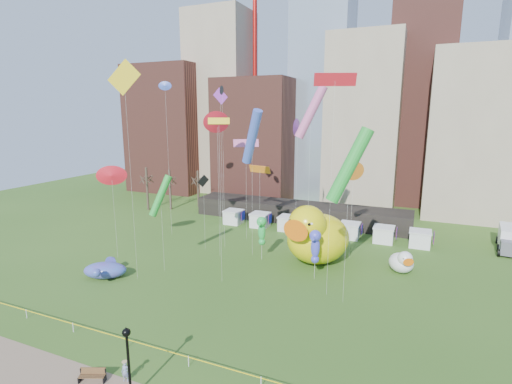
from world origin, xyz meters
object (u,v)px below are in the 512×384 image
at_px(big_duck, 316,235).
at_px(box_truck, 511,239).
at_px(woman, 125,372).
at_px(seahorse_green, 262,229).
at_px(small_duck, 402,262).
at_px(lamppost, 128,356).
at_px(park_bench, 92,375).
at_px(seahorse_purple, 315,244).
at_px(whale_inflatable, 106,269).

distance_m(big_duck, box_truck, 28.63).
bearing_deg(woman, seahorse_green, 73.55).
bearing_deg(seahorse_green, small_duck, 6.15).
bearing_deg(seahorse_green, box_truck, 25.83).
bearing_deg(lamppost, park_bench, 174.86).
bearing_deg(seahorse_purple, big_duck, 105.61).
bearing_deg(whale_inflatable, woman, -66.40).
height_order(big_duck, small_duck, big_duck).
relative_size(seahorse_purple, whale_inflatable, 0.98).
relative_size(seahorse_green, box_truck, 0.75).
xyz_separation_m(lamppost, box_truck, (29.41, 43.90, -1.68)).
xyz_separation_m(big_duck, seahorse_purple, (1.16, -4.86, 0.62)).
bearing_deg(big_duck, park_bench, -92.16).
bearing_deg(woman, small_duck, 42.40).
height_order(whale_inflatable, woman, whale_inflatable).
xyz_separation_m(small_duck, lamppost, (-15.78, -29.63, 1.95)).
height_order(seahorse_green, woman, seahorse_green).
height_order(seahorse_green, park_bench, seahorse_green).
bearing_deg(box_truck, seahorse_green, -144.57).
bearing_deg(seahorse_purple, box_truck, 43.58).
xyz_separation_m(lamppost, woman, (-1.57, 1.26, -2.54)).
distance_m(seahorse_green, lamppost, 26.86).
relative_size(small_duck, box_truck, 0.55).
height_order(seahorse_purple, box_truck, seahorse_purple).
height_order(small_duck, woman, small_duck).
distance_m(whale_inflatable, woman, 19.72).
bearing_deg(park_bench, seahorse_green, 62.54).
xyz_separation_m(seahorse_purple, woman, (-8.06, -22.43, -3.53)).
bearing_deg(small_duck, box_truck, 21.94).
bearing_deg(small_duck, lamppost, -142.41).
relative_size(big_duck, woman, 7.45).
bearing_deg(woman, seahorse_purple, 54.08).
relative_size(small_duck, lamppost, 0.79).
height_order(whale_inflatable, park_bench, whale_inflatable).
height_order(box_truck, woman, box_truck).
height_order(big_duck, park_bench, big_duck).
bearing_deg(seahorse_green, whale_inflatable, -143.33).
height_order(seahorse_green, lamppost, seahorse_green).
distance_m(big_duck, lamppost, 29.05).
distance_m(small_duck, seahorse_purple, 11.40).
xyz_separation_m(seahorse_green, whale_inflatable, (-14.77, -12.32, -3.29)).
xyz_separation_m(big_duck, woman, (-6.90, -27.29, -2.90)).
relative_size(seahorse_purple, park_bench, 3.06).
height_order(big_duck, seahorse_green, big_duck).
bearing_deg(box_truck, park_bench, -120.89).
relative_size(lamppost, woman, 3.57).
distance_m(whale_inflatable, park_bench, 18.81).
height_order(small_duck, box_truck, box_truck).
distance_m(lamppost, box_truck, 52.87).
relative_size(seahorse_green, whale_inflatable, 0.96).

